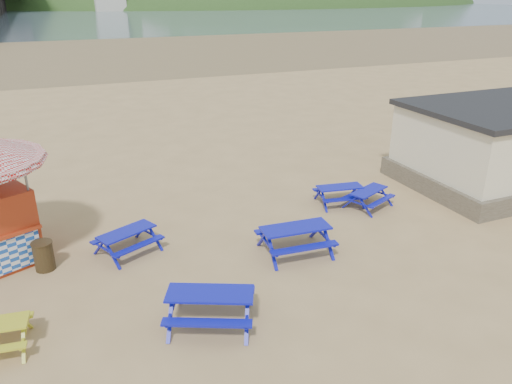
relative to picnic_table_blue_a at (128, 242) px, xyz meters
name	(u,v)px	position (x,y,z in m)	size (l,w,h in m)	color
ground	(270,239)	(4.19, -0.87, -0.35)	(400.00, 400.00, 0.00)	tan
wet_sand	(89,51)	(4.19, 54.13, -0.35)	(400.00, 400.00, 0.00)	olive
sea	(53,12)	(4.19, 169.13, -0.35)	(400.00, 400.00, 0.00)	#42535F
picnic_table_blue_a	(128,242)	(0.00, 0.00, 0.00)	(2.10, 1.94, 0.71)	#0C06AD
picnic_table_blue_b	(339,195)	(7.63, 0.68, -0.01)	(1.81, 1.55, 0.68)	#0C06AD
picnic_table_blue_c	(368,198)	(8.43, 0.05, -0.03)	(1.92, 1.77, 0.65)	#0C06AD
picnic_table_blue_d	(211,308)	(1.20, -4.14, 0.06)	(2.47, 2.28, 0.83)	#0C06AD
picnic_table_blue_e	(295,240)	(4.52, -1.92, 0.07)	(2.12, 1.76, 0.84)	#0C06AD
litter_bin	(44,256)	(-2.28, -0.07, 0.07)	(0.57, 0.57, 0.84)	#3C2D16
amenity_block	(504,144)	(14.69, 0.13, 1.21)	(7.40, 5.40, 3.15)	#665B4C
headland_town	(244,25)	(94.19, 228.81, -10.26)	(264.00, 144.00, 108.00)	#2D4C1E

